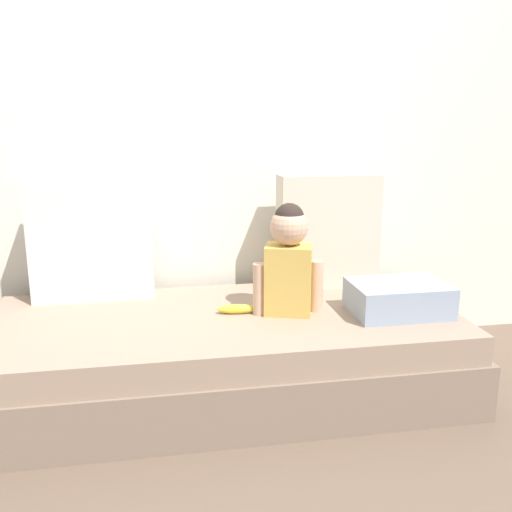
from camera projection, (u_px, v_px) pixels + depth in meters
name	position (u px, v px, depth m)	size (l,w,h in m)	color
ground_plane	(225.00, 391.00, 2.50)	(12.00, 12.00, 0.00)	brown
back_wall	(207.00, 120.00, 2.78)	(5.22, 0.10, 2.30)	silver
couch	(225.00, 354.00, 2.46)	(2.02, 0.90, 0.35)	#826C5B
throw_pillow_left	(92.00, 245.00, 2.59)	(0.54, 0.16, 0.50)	silver
throw_pillow_right	(328.00, 231.00, 2.78)	(0.49, 0.16, 0.55)	beige
toddler	(289.00, 260.00, 2.39)	(0.30, 0.20, 0.47)	gold
banana	(237.00, 309.00, 2.43)	(0.17, 0.04, 0.04)	yellow
folded_blanket	(398.00, 298.00, 2.42)	(0.40, 0.28, 0.13)	#8E9EB2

